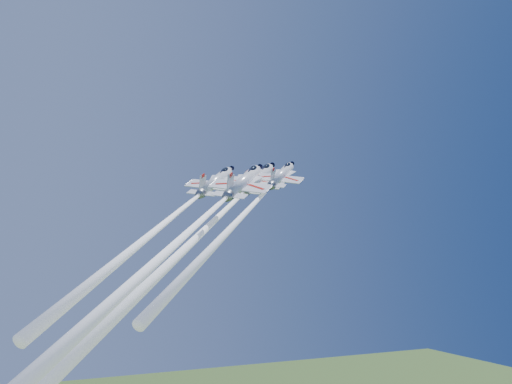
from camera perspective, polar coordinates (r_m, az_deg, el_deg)
name	(u,v)px	position (r m, az deg, el deg)	size (l,w,h in m)	color
jet_lead	(203,231)	(93.02, -5.31, -3.95)	(39.31, 43.13, 53.28)	white
jet_left	(164,224)	(92.15, -9.19, -3.14)	(32.28, 35.20, 41.93)	white
jet_right	(242,216)	(87.77, -1.39, -2.42)	(29.80, 32.67, 40.19)	white
jet_slot	(183,237)	(79.36, -7.33, -4.50)	(35.36, 38.72, 47.24)	white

